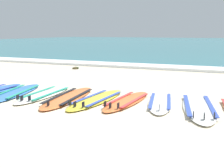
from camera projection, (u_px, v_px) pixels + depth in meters
The scene contains 12 objects.
ground_plane at pixel (103, 104), 6.30m from camera, with size 80.00×80.00×0.00m, color beige.
sea at pixel (215, 43), 38.91m from camera, with size 80.00×60.00×0.10m, color teal.
wave_foam_strip at pixel (169, 67), 12.33m from camera, with size 80.00×1.22×0.11m, color white.
surfboard_1 at pixel (16, 92), 7.34m from camera, with size 1.10×2.43×0.18m.
surfboard_2 at pixel (44, 94), 7.13m from camera, with size 0.68×2.29×0.18m.
surfboard_3 at pixel (69, 97), 6.80m from camera, with size 0.90×2.54×0.18m.
surfboard_4 at pixel (97, 99), 6.60m from camera, with size 0.71×2.36×0.18m.
surfboard_5 at pixel (127, 101), 6.45m from camera, with size 0.67×2.18×0.18m.
surfboard_6 at pixel (160, 102), 6.34m from camera, with size 0.94×2.12×0.18m.
surfboard_7 at pixel (199, 107), 5.95m from camera, with size 1.15×2.63×0.18m.
seaweed_clump_near_shoreline at pixel (76, 68), 12.23m from camera, with size 0.26×0.21×0.09m, color #2D381E.
seaweed_clump_mid_sand at pixel (75, 68), 12.17m from camera, with size 0.24×0.19×0.08m, color #4C4228.
Camera 1 is at (2.59, -5.55, 1.56)m, focal length 46.25 mm.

